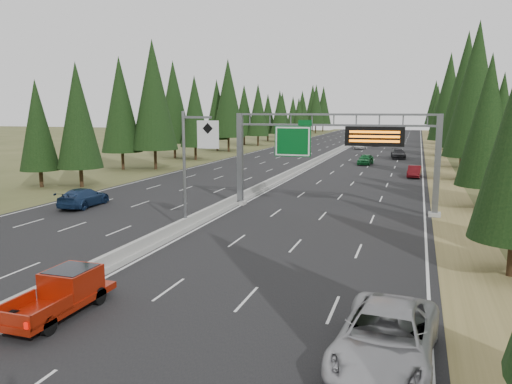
% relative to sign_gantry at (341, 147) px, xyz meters
% --- Properties ---
extents(road, '(32.00, 260.00, 0.08)m').
position_rel_sign_gantry_xyz_m(road, '(-8.92, 45.12, -5.23)').
color(road, black).
rests_on(road, ground).
extents(shoulder_right, '(3.60, 260.00, 0.06)m').
position_rel_sign_gantry_xyz_m(shoulder_right, '(8.88, 45.12, -5.24)').
color(shoulder_right, olive).
rests_on(shoulder_right, ground).
extents(shoulder_left, '(3.60, 260.00, 0.06)m').
position_rel_sign_gantry_xyz_m(shoulder_left, '(-26.72, 45.12, -5.24)').
color(shoulder_left, '#3C441F').
rests_on(shoulder_left, ground).
extents(median_barrier, '(0.70, 260.00, 0.85)m').
position_rel_sign_gantry_xyz_m(median_barrier, '(-8.92, 45.12, -4.85)').
color(median_barrier, gray).
rests_on(median_barrier, road).
extents(sign_gantry, '(16.75, 0.98, 7.80)m').
position_rel_sign_gantry_xyz_m(sign_gantry, '(0.00, 0.00, 0.00)').
color(sign_gantry, slate).
rests_on(sign_gantry, road).
extents(hov_sign_pole, '(2.80, 0.50, 8.00)m').
position_rel_sign_gantry_xyz_m(hov_sign_pole, '(-8.33, -9.92, -0.54)').
color(hov_sign_pole, slate).
rests_on(hov_sign_pole, road).
extents(tree_row_right, '(12.00, 240.22, 18.94)m').
position_rel_sign_gantry_xyz_m(tree_row_right, '(12.93, 31.86, 4.27)').
color(tree_row_right, black).
rests_on(tree_row_right, ground).
extents(tree_row_left, '(11.90, 238.96, 18.79)m').
position_rel_sign_gantry_xyz_m(tree_row_left, '(-31.00, 33.45, 3.84)').
color(tree_row_left, black).
rests_on(tree_row_left, ground).
extents(silver_minivan, '(3.47, 6.71, 1.81)m').
position_rel_sign_gantry_xyz_m(silver_minivan, '(5.14, -24.34, -4.28)').
color(silver_minivan, '#AEAEB3').
rests_on(silver_minivan, road).
extents(red_pickup, '(1.85, 5.18, 1.69)m').
position_rel_sign_gantry_xyz_m(red_pickup, '(-7.42, -23.93, -4.25)').
color(red_pickup, black).
rests_on(red_pickup, road).
extents(car_ahead_green, '(2.29, 4.81, 1.59)m').
position_rel_sign_gantry_xyz_m(car_ahead_green, '(-1.52, 35.96, -4.39)').
color(car_ahead_green, '#17652E').
rests_on(car_ahead_green, road).
extents(car_ahead_dkred, '(1.74, 4.36, 1.41)m').
position_rel_sign_gantry_xyz_m(car_ahead_dkred, '(5.58, 23.26, -4.48)').
color(car_ahead_dkred, '#500B0F').
rests_on(car_ahead_dkred, road).
extents(car_ahead_dkgrey, '(2.81, 5.76, 1.61)m').
position_rel_sign_gantry_xyz_m(car_ahead_dkgrey, '(2.76, 47.45, -4.38)').
color(car_ahead_dkgrey, black).
rests_on(car_ahead_dkgrey, road).
extents(car_ahead_white, '(2.25, 4.82, 1.33)m').
position_rel_sign_gantry_xyz_m(car_ahead_white, '(-5.74, 66.85, -4.52)').
color(car_ahead_white, silver).
rests_on(car_ahead_white, road).
extents(car_ahead_far, '(1.86, 3.98, 1.32)m').
position_rel_sign_gantry_xyz_m(car_ahead_far, '(-3.18, 75.87, -4.53)').
color(car_ahead_far, black).
rests_on(car_ahead_far, road).
extents(car_onc_blue, '(2.58, 5.58, 1.58)m').
position_rel_sign_gantry_xyz_m(car_onc_blue, '(-20.81, -4.88, -4.40)').
color(car_onc_blue, '#162B4E').
rests_on(car_onc_blue, road).
extents(car_onc_white, '(2.02, 4.20, 1.38)m').
position_rel_sign_gantry_xyz_m(car_onc_white, '(-15.57, 51.74, -4.50)').
color(car_onc_white, silver).
rests_on(car_onc_white, road).
extents(car_onc_far, '(2.62, 5.27, 1.43)m').
position_rel_sign_gantry_xyz_m(car_onc_far, '(-20.62, 70.31, -4.47)').
color(car_onc_far, black).
rests_on(car_onc_far, road).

